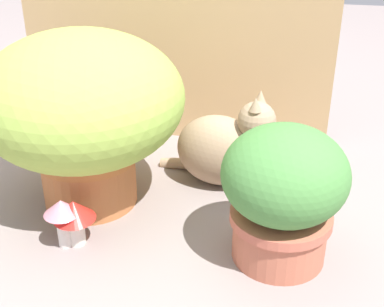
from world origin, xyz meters
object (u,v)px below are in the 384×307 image
(cat, at_px, (224,148))
(mushroom_ornament_pink, at_px, (62,214))
(leafy_planter, at_px, (283,191))
(mushroom_ornament_red, at_px, (74,214))
(grass_planter, at_px, (82,107))

(cat, bearing_deg, mushroom_ornament_pink, -132.38)
(leafy_planter, relative_size, cat, 0.93)
(cat, distance_m, mushroom_ornament_red, 0.50)
(grass_planter, relative_size, cat, 1.48)
(grass_planter, bearing_deg, leafy_planter, -15.59)
(leafy_planter, height_order, mushroom_ornament_pink, leafy_planter)
(cat, height_order, mushroom_ornament_pink, cat)
(grass_planter, relative_size, mushroom_ornament_pink, 4.09)
(mushroom_ornament_red, bearing_deg, leafy_planter, 5.47)
(grass_planter, relative_size, leafy_planter, 1.59)
(leafy_planter, bearing_deg, mushroom_ornament_pink, -173.35)
(grass_planter, xyz_separation_m, leafy_planter, (0.55, -0.15, -0.11))
(leafy_planter, bearing_deg, mushroom_ornament_red, -174.53)
(mushroom_ornament_red, relative_size, mushroom_ornament_pink, 0.94)
(grass_planter, distance_m, mushroom_ornament_pink, 0.29)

